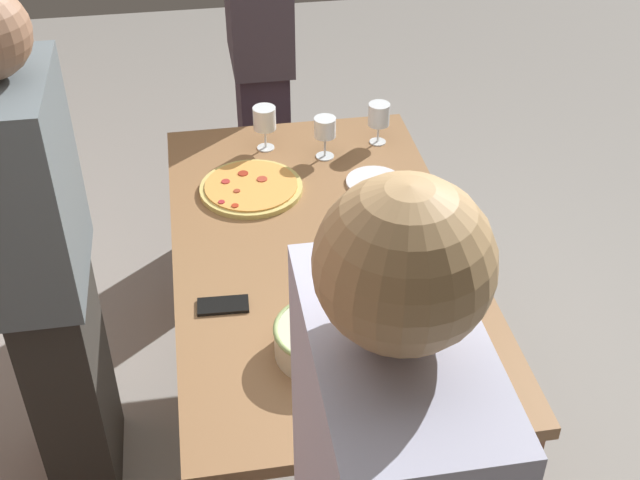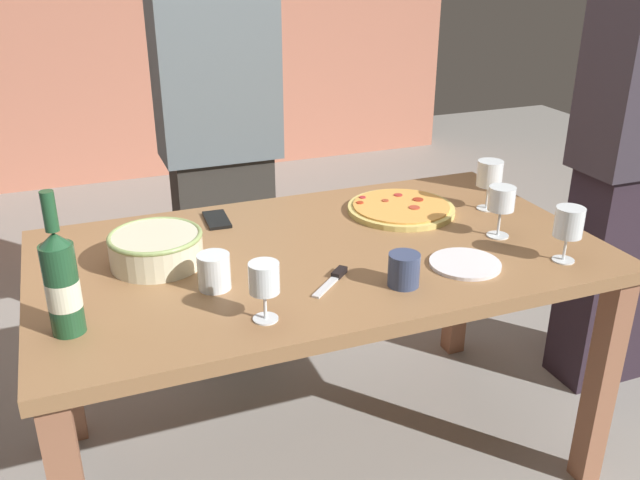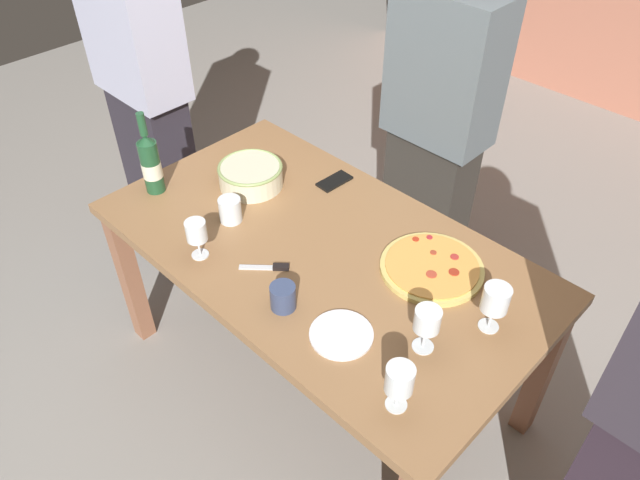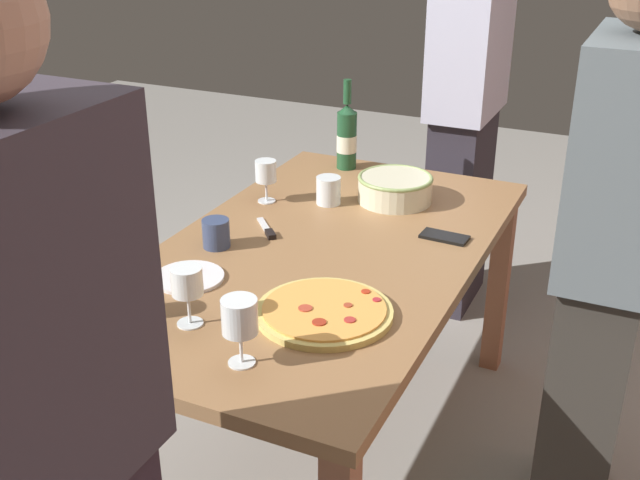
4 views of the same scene
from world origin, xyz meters
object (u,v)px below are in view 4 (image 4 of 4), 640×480
object	(u,v)px
wine_glass_by_bottle	(99,281)
cell_phone	(444,237)
wine_glass_near_pizza	(187,284)
person_host	(41,472)
side_plate	(189,277)
cup_ceramic	(216,233)
wine_glass_far_right	(266,173)
wine_bottle	(347,136)
pizza_knife	(268,231)
wine_glass_far_left	(240,319)
dining_table	(320,276)
pizza	(324,312)
person_guest_right	(466,106)
cup_amber	(328,190)
person_guest_left	(609,261)
serving_bowl	(395,187)

from	to	relation	value
wine_glass_by_bottle	cell_phone	bearing A→B (deg)	142.63
wine_glass_near_pizza	person_host	size ratio (longest dim) A/B	0.09
side_plate	cup_ceramic	bearing A→B (deg)	-169.01
wine_glass_far_right	cell_phone	world-z (taller)	wine_glass_far_right
wine_bottle	pizza_knife	xyz separation A→B (m)	(0.65, 0.02, -0.12)
wine_glass_far_left	cup_ceramic	world-z (taller)	wine_glass_far_left
cell_phone	person_host	bearing A→B (deg)	172.30
dining_table	cell_phone	bearing A→B (deg)	125.86
dining_table	cell_phone	xyz separation A→B (m)	(-0.23, 0.31, 0.10)
wine_glass_near_pizza	cup_ceramic	size ratio (longest dim) A/B	1.78
person_host	pizza_knife	bearing A→B (deg)	8.95
wine_bottle	wine_glass_far_right	size ratio (longest dim) A/B	2.32
dining_table	wine_bottle	size ratio (longest dim) A/B	4.74
wine_glass_far_left	wine_glass_far_right	bearing A→B (deg)	-154.71
person_host	pizza	bearing A→B (deg)	-10.97
pizza_knife	wine_glass_far_left	bearing A→B (deg)	23.83
person_guest_right	wine_glass_near_pizza	bearing A→B (deg)	-2.09
person_host	wine_glass_far_left	bearing A→B (deg)	-7.00
pizza_knife	cup_amber	bearing A→B (deg)	166.63
cup_amber	person_guest_left	world-z (taller)	person_guest_left
wine_bottle	wine_glass_far_left	world-z (taller)	wine_bottle
dining_table	person_host	world-z (taller)	person_host
serving_bowl	side_plate	world-z (taller)	serving_bowl
serving_bowl	cup_amber	size ratio (longest dim) A/B	2.73
cup_ceramic	person_guest_right	distance (m)	1.39
wine_glass_far_left	person_host	world-z (taller)	person_host
cell_phone	person_guest_right	size ratio (longest dim) A/B	0.08
wine_glass_by_bottle	wine_glass_far_left	bearing A→B (deg)	86.35
pizza_knife	cup_ceramic	bearing A→B (deg)	-29.59
person_guest_right	pizza_knife	bearing A→B (deg)	-9.44
pizza	person_guest_right	size ratio (longest dim) A/B	0.20
serving_bowl	side_plate	size ratio (longest dim) A/B	1.31
cup_amber	cell_phone	xyz separation A→B (m)	(0.11, 0.44, -0.04)
person_guest_left	pizza_knife	bearing A→B (deg)	-3.48
wine_glass_by_bottle	cup_amber	world-z (taller)	wine_glass_by_bottle
cell_phone	person_host	world-z (taller)	person_host
wine_glass_near_pizza	wine_glass_by_bottle	distance (m)	0.22
pizza	dining_table	bearing A→B (deg)	-153.37
wine_glass_far_right	cell_phone	distance (m)	0.65
cup_ceramic	wine_glass_far_right	bearing A→B (deg)	-174.28
wine_glass_near_pizza	side_plate	distance (m)	0.27
wine_glass_near_pizza	pizza_knife	bearing A→B (deg)	-170.98
side_plate	person_guest_left	bearing A→B (deg)	112.11
wine_glass_by_bottle	side_plate	world-z (taller)	wine_glass_by_bottle
wine_glass_far_left	wine_glass_far_right	xyz separation A→B (m)	(-0.89, -0.42, -0.01)
serving_bowl	wine_glass_by_bottle	world-z (taller)	wine_glass_by_bottle
cell_phone	person_host	xyz separation A→B (m)	(1.42, -0.26, 0.11)
wine_glass_near_pizza	wine_glass_far_right	bearing A→B (deg)	-164.70
wine_glass_far_left	side_plate	size ratio (longest dim) A/B	0.84
cup_amber	wine_glass_by_bottle	bearing A→B (deg)	-11.56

